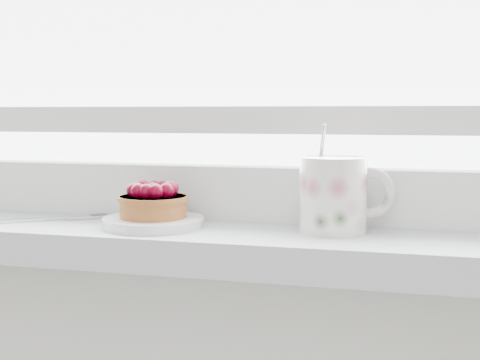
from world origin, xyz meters
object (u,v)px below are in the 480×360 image
(saucer, at_px, (153,222))
(floral_mug, at_px, (336,193))
(raspberry_tart, at_px, (153,201))
(fork, at_px, (34,220))

(saucer, xyz_separation_m, floral_mug, (0.22, 0.02, 0.04))
(saucer, distance_m, raspberry_tart, 0.03)
(raspberry_tart, xyz_separation_m, fork, (-0.17, 0.00, -0.03))
(saucer, xyz_separation_m, raspberry_tart, (0.00, 0.00, 0.03))
(floral_mug, height_order, fork, floral_mug)
(saucer, relative_size, floral_mug, 0.98)
(saucer, bearing_deg, floral_mug, 6.24)
(raspberry_tart, distance_m, floral_mug, 0.22)
(saucer, relative_size, fork, 0.70)
(floral_mug, bearing_deg, fork, -176.71)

